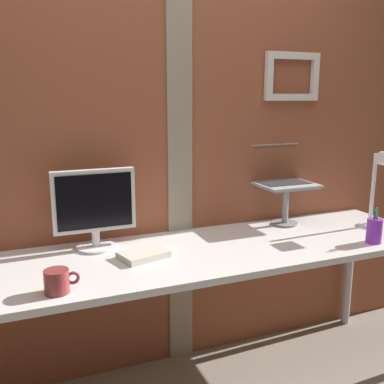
% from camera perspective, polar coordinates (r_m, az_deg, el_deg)
% --- Properties ---
extents(brick_wall_back, '(3.51, 0.16, 2.47)m').
position_cam_1_polar(brick_wall_back, '(2.25, -5.04, 7.69)').
color(brick_wall_back, brown).
rests_on(brick_wall_back, ground_plane).
extents(desk, '(2.36, 0.64, 0.73)m').
position_cam_1_polar(desk, '(2.06, 1.07, -9.11)').
color(desk, white).
rests_on(desk, ground_plane).
extents(monitor, '(0.37, 0.18, 0.37)m').
position_cam_1_polar(monitor, '(2.04, -12.46, -1.70)').
color(monitor, white).
rests_on(monitor, desk).
extents(laptop_stand, '(0.28, 0.22, 0.22)m').
position_cam_1_polar(laptop_stand, '(2.44, 11.99, -0.82)').
color(laptop_stand, gray).
rests_on(laptop_stand, desk).
extents(laptop, '(0.30, 0.31, 0.22)m').
position_cam_1_polar(laptop, '(2.48, 11.18, 2.38)').
color(laptop, '#ADB2B7').
rests_on(laptop, laptop_stand).
extents(desk_lamp, '(0.12, 0.20, 0.41)m').
position_cam_1_polar(desk_lamp, '(2.49, 23.19, 1.27)').
color(desk_lamp, white).
rests_on(desk_lamp, desk).
extents(pen_cup, '(0.07, 0.07, 0.18)m').
position_cam_1_polar(pen_cup, '(2.28, 22.42, -4.61)').
color(pen_cup, purple).
rests_on(pen_cup, desk).
extents(coffee_mug, '(0.13, 0.09, 0.09)m').
position_cam_1_polar(coffee_mug, '(1.67, -16.94, -10.95)').
color(coffee_mug, maroon).
rests_on(coffee_mug, desk).
extents(paper_clutter_stack, '(0.23, 0.19, 0.03)m').
position_cam_1_polar(paper_clutter_stack, '(1.95, -6.25, -8.01)').
color(paper_clutter_stack, silver).
rests_on(paper_clutter_stack, desk).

